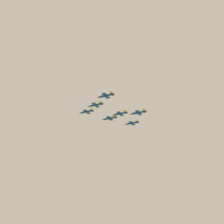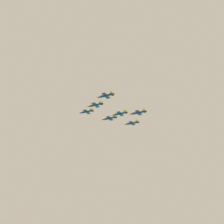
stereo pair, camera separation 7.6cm
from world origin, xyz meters
The scene contains 7 objects.
jet_lead centered at (19.28, -14.98, 133.90)m, with size 8.77×13.18×2.95m.
jet_left_wingman centered at (13.94, -33.30, 131.14)m, with size 8.97×13.55×3.00m.
jet_right_wingman centered at (36.50, -23.20, 130.43)m, with size 9.08×13.66×3.05m.
jet_left_outer centered at (8.60, -51.62, 129.59)m, with size 8.97×13.54×3.01m.
jet_right_outer centered at (53.72, -31.42, 128.35)m, with size 8.93×13.47×2.99m.
jet_slot_rear centered at (31.16, -41.52, 126.40)m, with size 8.63×13.04×2.89m.
jet_trailing centered at (37.10, -54.79, 124.35)m, with size 9.00×13.53×3.02m.
Camera 2 is at (-109.65, -194.38, 28.43)m, focal length 48.94 mm.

